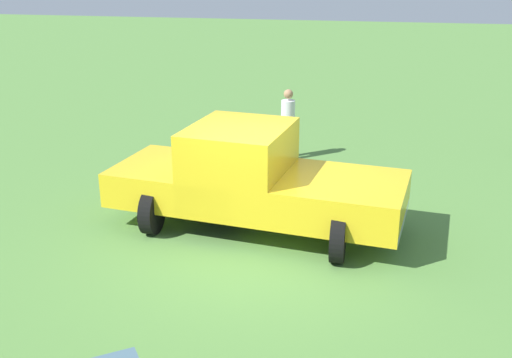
{
  "coord_description": "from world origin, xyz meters",
  "views": [
    {
      "loc": [
        -8.62,
        -1.96,
        4.4
      ],
      "look_at": [
        0.75,
        0.08,
        0.9
      ],
      "focal_mm": 41.88,
      "sensor_mm": 36.0,
      "label": 1
    }
  ],
  "objects": [
    {
      "name": "ground_plane",
      "position": [
        0.0,
        0.0,
        0.0
      ],
      "size": [
        80.0,
        80.0,
        0.0
      ],
      "primitive_type": "plane",
      "color": "#54843D"
    },
    {
      "name": "person_bystander",
      "position": [
        4.7,
        0.18,
        0.93
      ],
      "size": [
        0.43,
        0.43,
        1.66
      ],
      "rotation": [
        0.0,
        0.0,
        2.03
      ],
      "color": "navy",
      "rests_on": "ground_plane"
    },
    {
      "name": "pickup_truck",
      "position": [
        0.76,
        0.21,
        0.93
      ],
      "size": [
        2.69,
        5.21,
        1.81
      ],
      "rotation": [
        0.0,
        0.0,
        4.6
      ],
      "color": "black",
      "rests_on": "ground_plane"
    }
  ]
}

